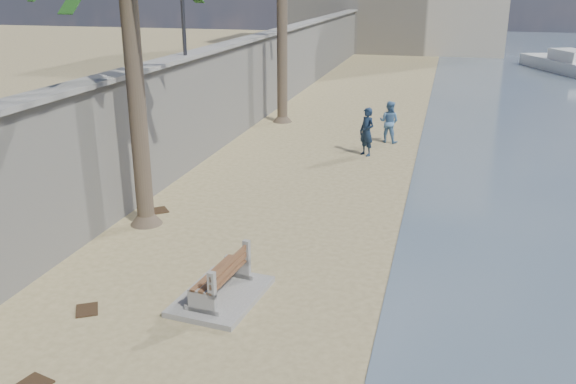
{
  "coord_description": "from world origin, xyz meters",
  "views": [
    {
      "loc": [
        2.84,
        -5.77,
        5.76
      ],
      "look_at": [
        -0.5,
        7.0,
        1.2
      ],
      "focal_mm": 38.0,
      "sensor_mm": 36.0,
      "label": 1
    }
  ],
  "objects_px": {
    "person_b": "(389,120)",
    "yacht_far": "(562,66)",
    "person_a": "(367,128)",
    "bench_far": "(221,281)"
  },
  "relations": [
    {
      "from": "bench_far",
      "to": "person_b",
      "type": "xyz_separation_m",
      "value": [
        1.86,
        12.97,
        0.5
      ]
    },
    {
      "from": "person_b",
      "to": "yacht_far",
      "type": "height_order",
      "value": "person_b"
    },
    {
      "from": "yacht_far",
      "to": "person_b",
      "type": "bearing_deg",
      "value": 134.78
    },
    {
      "from": "bench_far",
      "to": "yacht_far",
      "type": "height_order",
      "value": "yacht_far"
    },
    {
      "from": "bench_far",
      "to": "yacht_far",
      "type": "distance_m",
      "value": 37.32
    },
    {
      "from": "person_a",
      "to": "person_b",
      "type": "bearing_deg",
      "value": 114.37
    },
    {
      "from": "person_b",
      "to": "yacht_far",
      "type": "distance_m",
      "value": 24.5
    },
    {
      "from": "person_a",
      "to": "yacht_far",
      "type": "height_order",
      "value": "person_a"
    },
    {
      "from": "bench_far",
      "to": "person_b",
      "type": "bearing_deg",
      "value": 81.86
    },
    {
      "from": "bench_far",
      "to": "person_a",
      "type": "xyz_separation_m",
      "value": [
        1.29,
        10.92,
        0.59
      ]
    }
  ]
}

